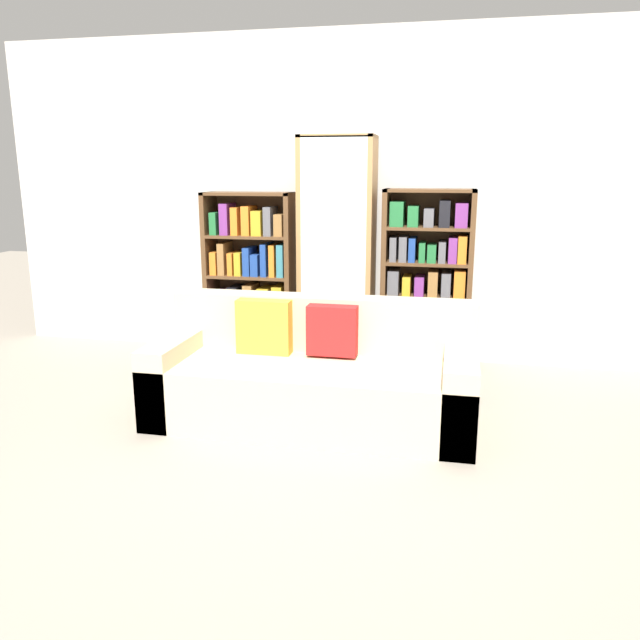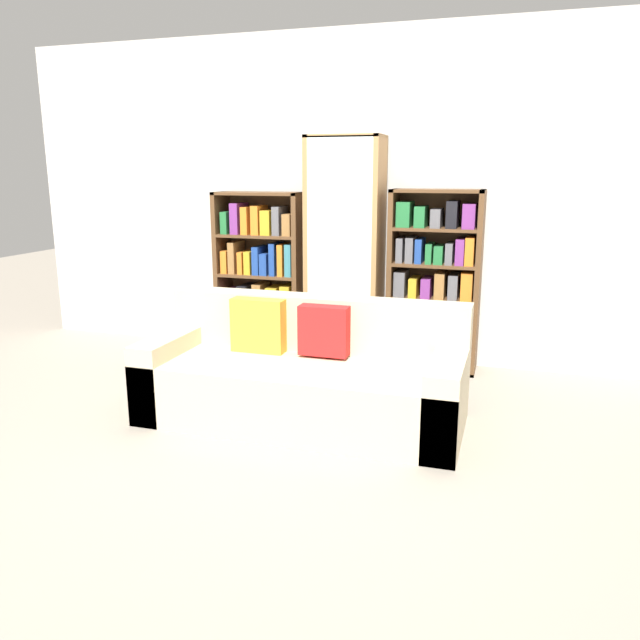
% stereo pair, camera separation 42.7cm
% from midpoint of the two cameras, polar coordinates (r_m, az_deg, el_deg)
% --- Properties ---
extents(ground_plane, '(16.00, 16.00, 0.00)m').
position_cam_midpoint_polar(ground_plane, '(3.52, -0.71, -13.26)').
color(ground_plane, gray).
extents(wall_back, '(6.40, 0.06, 2.70)m').
position_cam_midpoint_polar(wall_back, '(5.31, 6.90, 10.88)').
color(wall_back, beige).
rests_on(wall_back, ground).
extents(couch, '(2.04, 0.82, 0.77)m').
position_cam_midpoint_polar(couch, '(4.04, 1.53, -5.37)').
color(couch, beige).
rests_on(couch, ground).
extents(bookshelf_left, '(0.76, 0.32, 1.41)m').
position_cam_midpoint_polar(bookshelf_left, '(5.43, -3.10, 3.91)').
color(bookshelf_left, brown).
rests_on(bookshelf_left, ground).
extents(display_cabinet, '(0.61, 0.36, 1.86)m').
position_cam_midpoint_polar(display_cabinet, '(5.16, 4.68, 6.06)').
color(display_cabinet, '#AD7F4C').
rests_on(display_cabinet, ground).
extents(bookshelf_right, '(0.72, 0.32, 1.44)m').
position_cam_midpoint_polar(bookshelf_right, '(5.11, 12.83, 3.12)').
color(bookshelf_right, brown).
rests_on(bookshelf_right, ground).
extents(wine_bottle, '(0.08, 0.08, 0.39)m').
position_cam_midpoint_polar(wine_bottle, '(4.76, 7.84, -4.03)').
color(wine_bottle, '#192333').
rests_on(wine_bottle, ground).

